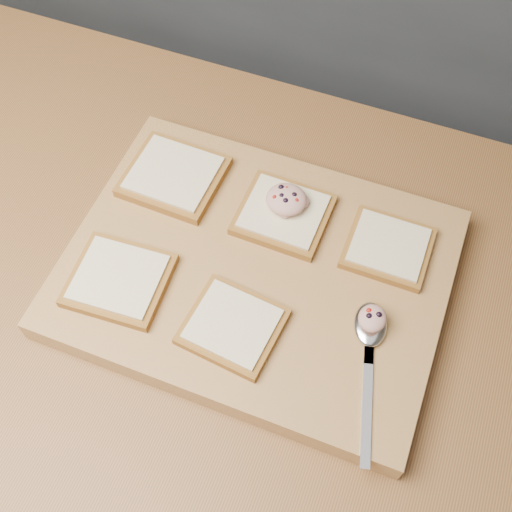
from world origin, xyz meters
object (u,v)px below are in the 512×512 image
Objects in this scene: bread_far_center at (283,214)px; tuna_salad_dollop at (286,199)px; spoon at (370,336)px; cutting_board at (256,273)px.

bread_far_center is 2.19× the size of tuna_salad_dollop.
tuna_salad_dollop is 0.27× the size of spoon.
spoon is at bearing -41.22° from tuna_salad_dollop.
spoon is at bearing -15.21° from cutting_board.
cutting_board is 0.17m from spoon.
tuna_salad_dollop reaches higher than bread_far_center.
bread_far_center reaches higher than spoon.
cutting_board is at bearing -94.33° from tuna_salad_dollop.
spoon is (0.17, -0.05, 0.03)m from cutting_board.
tuna_salad_dollop reaches higher than spoon.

